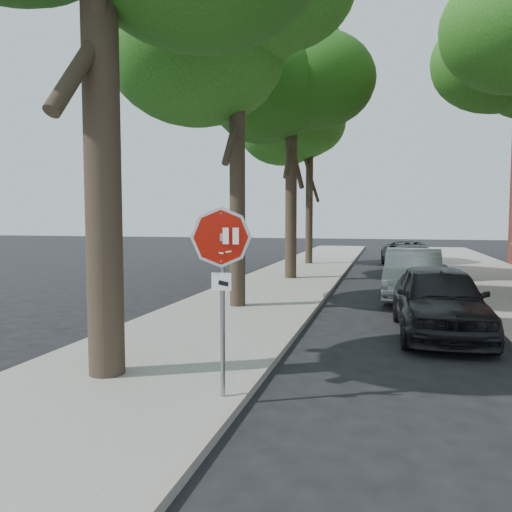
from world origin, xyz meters
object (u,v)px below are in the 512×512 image
Objects in this scene: car_b at (413,274)px; car_d at (409,254)px; car_a at (439,300)px; stop_sign at (222,265)px; tree_far at (310,134)px; tree_mid_a at (237,35)px; tree_mid_b at (292,86)px; car_c at (414,263)px.

car_d is at bearing 91.06° from car_b.
car_a is 15.85m from car_d.
stop_sign is 0.57× the size of car_a.
tree_far is 13.58m from car_b.
stop_sign is 21.88m from tree_far.
car_b is (4.91, 3.12, -6.80)m from tree_mid_a.
car_b is (-0.31, 5.03, 0.02)m from car_a.
tree_mid_b is 8.99m from car_c.
tree_mid_a reaches higher than car_c.
stop_sign is 0.25× the size of tree_mid_b.
stop_sign is at bearing -124.65° from car_a.
tree_mid_b is at bearing -168.43° from car_c.
stop_sign is at bearing -108.07° from car_c.
car_c is at bearing 58.79° from tree_mid_a.
tree_mid_a is 1.93× the size of car_d.
car_c is (3.30, 15.76, -1.23)m from stop_sign.
stop_sign is 0.53× the size of car_c.
car_d is (0.31, 10.82, -0.09)m from car_b.
car_a is at bearing -71.50° from tree_far.
car_b is at bearing 73.76° from stop_sign.
tree_mid_b is 7.04m from tree_far.
tree_far is 8.41m from car_d.
tree_far is (-2.02, 21.14, 5.26)m from stop_sign.
car_b is (4.71, -3.89, -7.20)m from tree_mid_b.
car_c is at bearing 89.48° from car_b.
tree_mid_b is at bearing 143.19° from car_b.
stop_sign is 0.27× the size of tree_mid_a.
car_a is (5.32, -15.90, -6.43)m from tree_far.
tree_mid_a reaches higher than tree_far.
tree_far reaches higher than car_c.
stop_sign is 10.75m from car_b.
car_b is (5.01, -10.88, -6.41)m from tree_far.
car_d is (3.30, 21.08, -1.24)m from stop_sign.
car_b is 5.51m from car_c.
car_b is at bearing 32.40° from tree_mid_a.
tree_mid_a is 2.14× the size of car_a.
stop_sign is at bearing -83.05° from tree_mid_b.
car_a is at bearing -96.25° from car_c.
car_c is (5.22, 8.62, -6.89)m from tree_mid_a.
tree_far is at bearing 90.40° from tree_mid_a.
tree_mid_a is 14.00m from tree_far.
car_c is (0.31, 5.50, -0.08)m from car_b.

